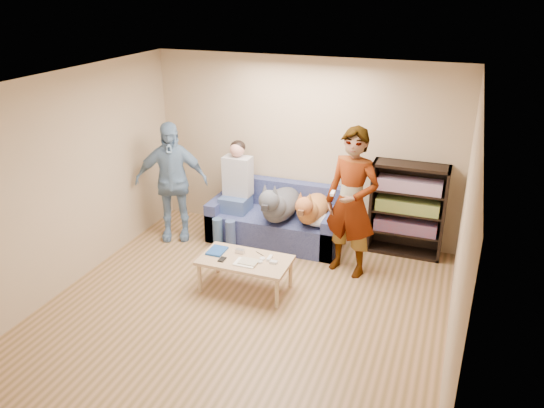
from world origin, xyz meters
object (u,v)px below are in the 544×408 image
at_px(sofa, 277,222).
at_px(coffee_table, 245,262).
at_px(dog_gray, 279,204).
at_px(dog_tan, 312,209).
at_px(person_standing_left, 171,182).
at_px(person_seated, 235,188).
at_px(bookshelf, 408,207).
at_px(notebook_blue, 217,251).
at_px(person_standing_right, 352,203).
at_px(camera_silver, 240,251).

distance_m(sofa, coffee_table, 1.44).
relative_size(dog_gray, dog_tan, 1.10).
xyz_separation_m(person_standing_left, dog_tan, (2.00, 0.31, -0.25)).
relative_size(dog_gray, coffee_table, 1.16).
bearing_deg(dog_gray, coffee_table, -90.30).
height_order(person_seated, dog_gray, person_seated).
distance_m(dog_gray, bookshelf, 1.75).
bearing_deg(dog_tan, person_seated, 179.17).
height_order(notebook_blue, person_seated, person_seated).
xyz_separation_m(notebook_blue, dog_gray, (0.41, 1.16, 0.23)).
height_order(notebook_blue, dog_gray, dog_gray).
distance_m(person_standing_right, camera_silver, 1.52).
relative_size(camera_silver, dog_tan, 0.09).
bearing_deg(person_standing_right, dog_tan, 162.94).
distance_m(person_standing_right, dog_tan, 0.82).
distance_m(sofa, dog_tan, 0.67).
relative_size(person_standing_right, camera_silver, 17.54).
relative_size(sofa, coffee_table, 1.73).
distance_m(person_standing_right, sofa, 1.47).
relative_size(camera_silver, bookshelf, 0.08).
relative_size(person_seated, bookshelf, 1.13).
distance_m(person_standing_right, notebook_blue, 1.78).
distance_m(camera_silver, dog_tan, 1.32).
bearing_deg(camera_silver, person_standing_left, 149.07).
relative_size(person_seated, dog_tan, 1.27).
distance_m(dog_tan, coffee_table, 1.39).
bearing_deg(camera_silver, dog_tan, 63.95).
height_order(camera_silver, person_seated, person_seated).
relative_size(person_standing_left, dog_tan, 1.51).
bearing_deg(person_seated, sofa, 11.91).
bearing_deg(camera_silver, bookshelf, 40.46).
xyz_separation_m(person_seated, coffee_table, (0.70, -1.31, -0.40)).
relative_size(person_standing_left, bookshelf, 1.35).
bearing_deg(camera_silver, sofa, 89.25).
bearing_deg(notebook_blue, coffee_table, -7.13).
height_order(notebook_blue, dog_tan, dog_tan).
xyz_separation_m(sofa, bookshelf, (1.80, 0.23, 0.40)).
bearing_deg(dog_tan, bookshelf, 16.87).
bearing_deg(bookshelf, person_standing_right, -128.06).
height_order(person_standing_right, person_standing_left, person_standing_right).
height_order(coffee_table, bookshelf, bookshelf).
relative_size(person_standing_right, dog_gray, 1.52).
bearing_deg(sofa, notebook_blue, -102.11).
xyz_separation_m(person_standing_right, sofa, (-1.18, 0.55, -0.68)).
distance_m(sofa, bookshelf, 1.86).
distance_m(notebook_blue, camera_silver, 0.29).
bearing_deg(bookshelf, camera_silver, -139.54).
bearing_deg(person_standing_left, person_standing_right, -25.59).
bearing_deg(camera_silver, person_standing_right, 32.43).
relative_size(person_standing_right, person_seated, 1.31).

